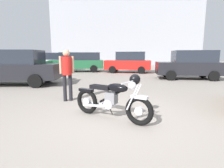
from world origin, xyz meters
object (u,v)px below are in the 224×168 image
object	(u,v)px
blue_hatchback_right	(190,64)
red_hatchback_near	(22,64)
bystander	(67,70)
white_estate_far	(51,61)
dark_sedan_left	(78,61)
pale_sedan_back	(9,66)
silver_sedan_mid	(129,62)
vintage_motorcycle	(113,99)

from	to	relation	value
blue_hatchback_right	red_hatchback_near	distance (m)	12.21
bystander	white_estate_far	xyz separation A→B (m)	(-5.21, 11.97, -0.08)
blue_hatchback_right	white_estate_far	size ratio (longest dim) A/B	0.83
dark_sedan_left	blue_hatchback_right	xyz separation A→B (m)	(8.18, -4.64, -0.02)
pale_sedan_back	bystander	bearing A→B (deg)	-41.85
bystander	white_estate_far	distance (m)	13.06
silver_sedan_mid	red_hatchback_near	xyz separation A→B (m)	(-8.41, -1.86, -0.08)
dark_sedan_left	pale_sedan_back	xyz separation A→B (m)	(-1.76, -7.26, 0.00)
vintage_motorcycle	blue_hatchback_right	xyz separation A→B (m)	(4.57, 7.20, 0.43)
pale_sedan_back	white_estate_far	bearing A→B (deg)	94.82
vintage_motorcycle	white_estate_far	xyz separation A→B (m)	(-6.75, 13.57, 0.45)
white_estate_far	pale_sedan_back	bearing A→B (deg)	103.74
silver_sedan_mid	bystander	bearing A→B (deg)	84.34
dark_sedan_left	red_hatchback_near	world-z (taller)	dark_sedan_left
blue_hatchback_right	white_estate_far	world-z (taller)	blue_hatchback_right
bystander	blue_hatchback_right	bearing A→B (deg)	112.89
vintage_motorcycle	white_estate_far	size ratio (longest dim) A/B	0.38
blue_hatchback_right	red_hatchback_near	world-z (taller)	blue_hatchback_right
red_hatchback_near	white_estate_far	bearing A→B (deg)	-100.66
silver_sedan_mid	dark_sedan_left	xyz separation A→B (m)	(-4.58, 0.59, 0.02)
bystander	pale_sedan_back	distance (m)	4.86
blue_hatchback_right	white_estate_far	bearing A→B (deg)	-24.47
bystander	dark_sedan_left	size ratio (longest dim) A/B	0.34
dark_sedan_left	red_hatchback_near	xyz separation A→B (m)	(-3.83, -2.45, -0.10)
white_estate_far	blue_hatchback_right	bearing A→B (deg)	155.67
silver_sedan_mid	pale_sedan_back	distance (m)	9.20
silver_sedan_mid	pale_sedan_back	world-z (taller)	silver_sedan_mid
dark_sedan_left	white_estate_far	world-z (taller)	same
vintage_motorcycle	blue_hatchback_right	world-z (taller)	blue_hatchback_right
bystander	pale_sedan_back	world-z (taller)	pale_sedan_back
silver_sedan_mid	white_estate_far	xyz separation A→B (m)	(-7.72, 2.32, 0.02)
vintage_motorcycle	blue_hatchback_right	bearing A→B (deg)	87.90
silver_sedan_mid	white_estate_far	world-z (taller)	silver_sedan_mid
silver_sedan_mid	white_estate_far	size ratio (longest dim) A/B	0.85
dark_sedan_left	vintage_motorcycle	bearing A→B (deg)	96.56
blue_hatchback_right	red_hatchback_near	size ratio (longest dim) A/B	0.95
vintage_motorcycle	red_hatchback_near	world-z (taller)	red_hatchback_near
blue_hatchback_right	pale_sedan_back	world-z (taller)	blue_hatchback_right
bystander	silver_sedan_mid	distance (m)	9.98
blue_hatchback_right	pale_sedan_back	xyz separation A→B (m)	(-9.94, -2.62, 0.02)
silver_sedan_mid	dark_sedan_left	world-z (taller)	silver_sedan_mid
silver_sedan_mid	blue_hatchback_right	bearing A→B (deg)	140.61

